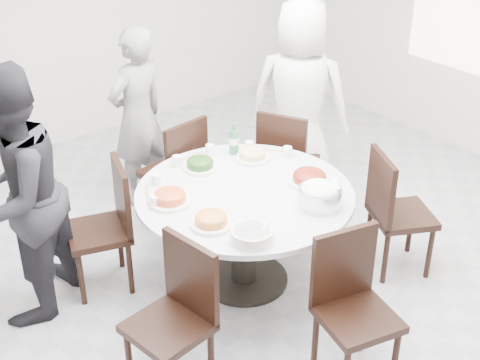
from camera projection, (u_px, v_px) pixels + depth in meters
floor at (256, 272)px, 5.00m from camera, size 6.00×6.00×0.01m
wall_back at (57, 5)px, 6.38m from camera, size 6.00×0.01×2.80m
dining_table at (244, 237)px, 4.74m from camera, size 1.50×1.50×0.75m
chair_ne at (288, 160)px, 5.57m from camera, size 0.57×0.57×0.95m
chair_n at (172, 170)px, 5.41m from camera, size 0.47×0.47×0.95m
chair_nw at (98, 229)px, 4.65m from camera, size 0.53×0.53×0.95m
chair_sw at (168, 324)px, 3.79m from camera, size 0.48×0.48×0.95m
chair_s at (358, 315)px, 3.86m from camera, size 0.51×0.51×0.95m
chair_se at (402, 213)px, 4.84m from camera, size 0.57×0.57×0.95m
diner_right at (299, 101)px, 5.66m from camera, size 0.95×1.02×1.75m
diner_middle at (138, 117)px, 5.59m from camera, size 0.63×0.47×1.56m
diner_left at (14, 198)px, 4.24m from camera, size 1.08×1.04×1.75m
dish_greens at (200, 165)px, 4.83m from camera, size 0.25×0.25×0.06m
dish_pale at (252, 156)px, 4.96m from camera, size 0.25×0.25×0.07m
dish_orange at (169, 198)px, 4.41m from camera, size 0.28×0.28×0.08m
dish_redbrown at (309, 178)px, 4.65m from camera, size 0.30×0.30×0.07m
dish_tofu at (211, 221)px, 4.17m from camera, size 0.26×0.26×0.07m
rice_bowl at (319, 197)px, 4.37m from camera, size 0.29×0.29×0.12m
soup_bowl at (252, 235)px, 4.02m from camera, size 0.26×0.26×0.08m
beverage_bottle at (234, 139)px, 5.01m from camera, size 0.07×0.07×0.25m
tea_cups at (191, 154)px, 4.96m from camera, size 0.07×0.07×0.08m
chopsticks at (192, 157)px, 5.00m from camera, size 0.24×0.04×0.01m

